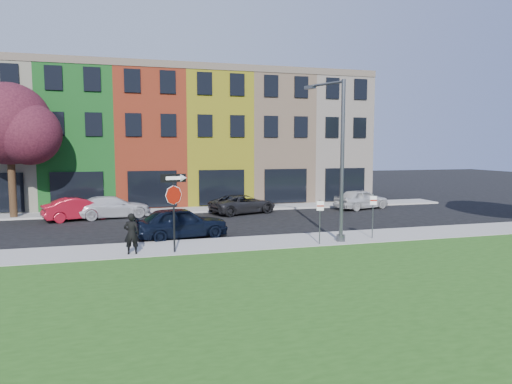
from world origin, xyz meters
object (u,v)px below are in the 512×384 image
object	(u,v)px
man	(132,234)
street_lamp	(338,161)
stop_sign	(174,197)
sedan_near	(181,223)

from	to	relation	value
man	street_lamp	size ratio (longest dim) A/B	0.23
stop_sign	man	size ratio (longest dim) A/B	1.93
man	stop_sign	bearing A→B (deg)	-178.83
stop_sign	street_lamp	distance (m)	7.71
man	sedan_near	bearing A→B (deg)	-119.44
man	street_lamp	distance (m)	9.72
stop_sign	sedan_near	size ratio (longest dim) A/B	0.67
man	street_lamp	xyz separation A→B (m)	(9.28, 0.22, 2.88)
man	sedan_near	world-z (taller)	man
street_lamp	man	bearing A→B (deg)	157.95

